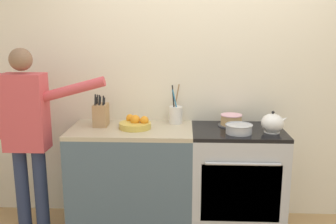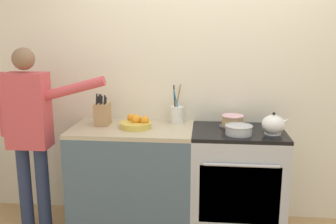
{
  "view_description": "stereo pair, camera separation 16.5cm",
  "coord_description": "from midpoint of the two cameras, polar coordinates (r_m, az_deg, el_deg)",
  "views": [
    {
      "loc": [
        -0.2,
        -2.75,
        1.72
      ],
      "look_at": [
        -0.33,
        0.26,
        1.05
      ],
      "focal_mm": 40.0,
      "sensor_mm": 36.0,
      "label": 1
    },
    {
      "loc": [
        -0.03,
        -2.74,
        1.72
      ],
      "look_at": [
        -0.33,
        0.26,
        1.05
      ],
      "focal_mm": 40.0,
      "sensor_mm": 36.0,
      "label": 2
    }
  ],
  "objects": [
    {
      "name": "person_baker",
      "position": [
        3.27,
        -21.99,
        -2.21
      ],
      "size": [
        0.91,
        0.2,
        1.58
      ],
      "rotation": [
        0.0,
        0.0,
        -0.19
      ],
      "color": "#283351",
      "rests_on": "ground_plane"
    },
    {
      "name": "counter_cabinet",
      "position": [
        3.33,
        -6.93,
        -10.0
      ],
      "size": [
        1.03,
        0.58,
        0.9
      ],
      "color": "#4C6070",
      "rests_on": "ground_plane"
    },
    {
      "name": "layer_cake",
      "position": [
        3.26,
        8.19,
        -1.3
      ],
      "size": [
        0.23,
        0.23,
        0.1
      ],
      "color": "#4C4C51",
      "rests_on": "stove_range"
    },
    {
      "name": "stove_range",
      "position": [
        3.31,
        8.88,
        -10.23
      ],
      "size": [
        0.76,
        0.62,
        0.9
      ],
      "color": "#B7BABF",
      "rests_on": "ground_plane"
    },
    {
      "name": "wall_back",
      "position": [
        3.37,
        4.4,
        5.3
      ],
      "size": [
        8.0,
        0.04,
        2.6
      ],
      "color": "silver",
      "rests_on": "ground_plane"
    },
    {
      "name": "knife_block",
      "position": [
        3.29,
        -11.6,
        -0.39
      ],
      "size": [
        0.11,
        0.17,
        0.28
      ],
      "color": "tan",
      "rests_on": "counter_cabinet"
    },
    {
      "name": "utensil_crock",
      "position": [
        3.31,
        -0.25,
        -0.34
      ],
      "size": [
        0.12,
        0.12,
        0.35
      ],
      "color": "silver",
      "rests_on": "counter_cabinet"
    },
    {
      "name": "mixing_bowl",
      "position": [
        3.03,
        9.22,
        -2.54
      ],
      "size": [
        0.22,
        0.22,
        0.08
      ],
      "color": "#B7BABF",
      "rests_on": "stove_range"
    },
    {
      "name": "fruit_bowl",
      "position": [
        3.17,
        -6.46,
        -1.82
      ],
      "size": [
        0.27,
        0.27,
        0.12
      ],
      "color": "gold",
      "rests_on": "counter_cabinet"
    },
    {
      "name": "tea_kettle",
      "position": [
        3.11,
        14.2,
        -1.68
      ],
      "size": [
        0.22,
        0.18,
        0.18
      ],
      "color": "white",
      "rests_on": "stove_range"
    }
  ]
}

